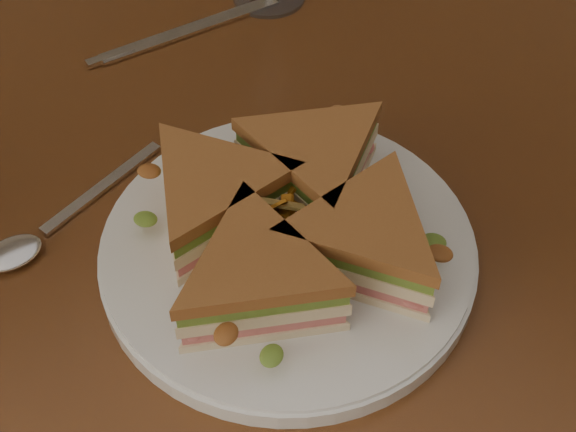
# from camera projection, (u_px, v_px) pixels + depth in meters

# --- Properties ---
(table) EXTENTS (1.20, 0.80, 0.75)m
(table) POSITION_uv_depth(u_px,v_px,m) (214.00, 292.00, 0.74)
(table) COLOR #3D1E0E
(table) RESTS_ON ground
(plate) EXTENTS (0.29, 0.29, 0.02)m
(plate) POSITION_uv_depth(u_px,v_px,m) (288.00, 251.00, 0.63)
(plate) COLOR white
(plate) RESTS_ON table
(sandwich_wedges) EXTENTS (0.29, 0.29, 0.06)m
(sandwich_wedges) POSITION_uv_depth(u_px,v_px,m) (288.00, 220.00, 0.60)
(sandwich_wedges) COLOR beige
(sandwich_wedges) RESTS_ON plate
(crisps_mound) EXTENTS (0.09, 0.09, 0.05)m
(crisps_mound) POSITION_uv_depth(u_px,v_px,m) (288.00, 224.00, 0.61)
(crisps_mound) COLOR #B96A17
(crisps_mound) RESTS_ON plate
(spoon) EXTENTS (0.18, 0.07, 0.01)m
(spoon) POSITION_uv_depth(u_px,v_px,m) (36.00, 237.00, 0.64)
(spoon) COLOR silver
(spoon) RESTS_ON table
(knife) EXTENTS (0.22, 0.03, 0.00)m
(knife) POSITION_uv_depth(u_px,v_px,m) (179.00, 34.00, 0.82)
(knife) COLOR silver
(knife) RESTS_ON table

